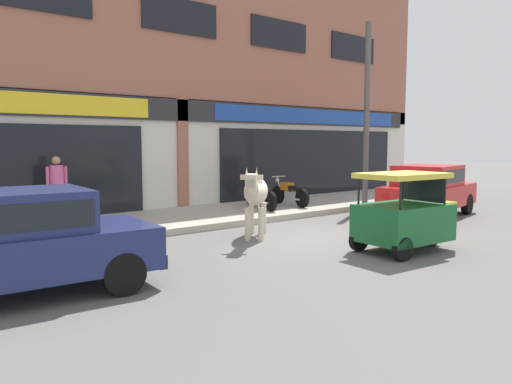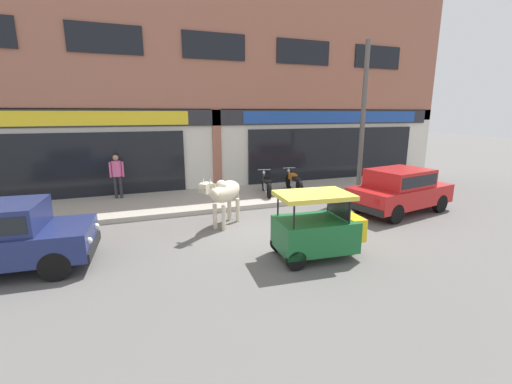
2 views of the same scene
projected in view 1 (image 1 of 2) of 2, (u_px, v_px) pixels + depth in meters
ground_plane at (315, 238)px, 10.95m from camera, size 90.00×90.00×0.00m
sidewalk at (214, 215)px, 13.90m from camera, size 19.00×3.31×0.16m
shop_building at (176, 58)px, 14.92m from camera, size 23.00×1.40×9.63m
cow at (256, 192)px, 10.89m from camera, size 1.66×1.69×1.61m
car_0 at (17, 238)px, 6.67m from camera, size 3.70×1.85×1.46m
car_1 at (428, 188)px, 14.06m from camera, size 3.80×2.23×1.46m
auto_rickshaw at (406, 217)px, 9.59m from camera, size 2.04×1.30×1.52m
motorcycle_0 at (261, 196)px, 14.53m from camera, size 0.67×1.79×0.88m
motorcycle_1 at (290, 193)px, 15.32m from camera, size 0.55×1.81×0.88m
pedestrian at (57, 182)px, 12.08m from camera, size 0.50×0.32×1.60m
utility_pole at (367, 114)px, 15.70m from camera, size 0.18×0.18×5.66m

